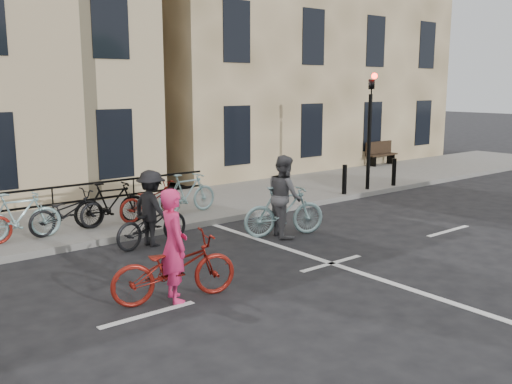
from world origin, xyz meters
TOP-DOWN VIEW (x-y plane):
  - ground at (0.00, 0.00)m, footprint 120.00×120.00m
  - sidewalk at (-4.00, 6.00)m, footprint 46.00×4.00m
  - building_east at (9.00, 13.00)m, footprint 14.00×10.00m
  - traffic_light at (6.20, 4.34)m, footprint 0.18×0.30m
  - bollard_east at (5.00, 4.25)m, footprint 0.14×0.14m
  - bollard_west at (7.40, 4.25)m, footprint 0.14×0.14m
  - bench at (11.00, 7.73)m, footprint 1.60×0.41m
  - parked_bikes at (-3.87, 5.04)m, footprint 9.35×1.23m
  - cyclist_pink at (-3.36, 0.27)m, footprint 2.17×1.17m
  - cyclist_grey at (0.67, 2.15)m, footprint 2.01×1.19m
  - cyclist_dark at (-2.07, 3.36)m, footprint 1.93×1.15m

SIDE VIEW (x-z plane):
  - ground at x=0.00m, z-range 0.00..0.00m
  - sidewalk at x=-4.00m, z-range 0.00..0.15m
  - bollard_east at x=5.00m, z-range 0.15..1.05m
  - bollard_west at x=7.40m, z-range 0.15..1.05m
  - cyclist_pink at x=-3.36m, z-range -0.28..1.55m
  - parked_bikes at x=-3.87m, z-range 0.12..1.17m
  - cyclist_dark at x=-2.07m, z-range -0.18..1.47m
  - bench at x=11.00m, z-range 0.19..1.16m
  - cyclist_grey at x=0.67m, z-range -0.18..1.70m
  - traffic_light at x=6.20m, z-range 0.50..4.40m
  - building_east at x=9.00m, z-range 0.15..12.15m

